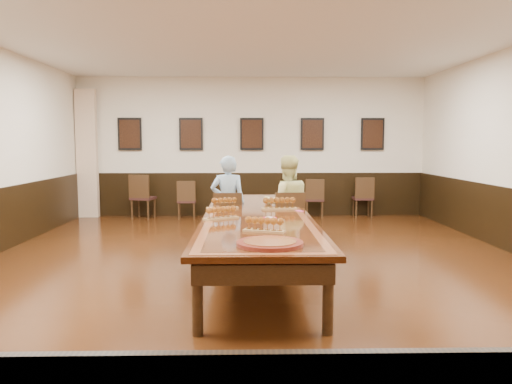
{
  "coord_description": "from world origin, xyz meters",
  "views": [
    {
      "loc": [
        -0.16,
        -6.62,
        1.71
      ],
      "look_at": [
        0.0,
        0.5,
        1.0
      ],
      "focal_mm": 35.0,
      "sensor_mm": 36.0,
      "label": 1
    }
  ],
  "objects_px": {
    "spare_chair_b": "(187,200)",
    "carved_platter": "(270,243)",
    "person_man": "(228,203)",
    "person_woman": "(287,204)",
    "spare_chair_c": "(315,198)",
    "conference_table": "(257,224)",
    "spare_chair_d": "(363,197)",
    "chair_woman": "(288,223)",
    "spare_chair_a": "(143,196)",
    "chair_man": "(228,221)"
  },
  "relations": [
    {
      "from": "spare_chair_b",
      "to": "carved_platter",
      "type": "xyz_separation_m",
      "value": [
        1.54,
        -6.53,
        0.34
      ]
    },
    {
      "from": "person_man",
      "to": "person_woman",
      "type": "relative_size",
      "value": 0.99
    },
    {
      "from": "spare_chair_c",
      "to": "person_woman",
      "type": "xyz_separation_m",
      "value": [
        -0.94,
        -3.57,
        0.31
      ]
    },
    {
      "from": "spare_chair_b",
      "to": "conference_table",
      "type": "distance_m",
      "value": 4.72
    },
    {
      "from": "person_woman",
      "to": "spare_chair_d",
      "type": "bearing_deg",
      "value": -124.22
    },
    {
      "from": "spare_chair_c",
      "to": "person_man",
      "type": "height_order",
      "value": "person_man"
    },
    {
      "from": "person_man",
      "to": "carved_platter",
      "type": "height_order",
      "value": "person_man"
    },
    {
      "from": "spare_chair_c",
      "to": "person_woman",
      "type": "distance_m",
      "value": 3.7
    },
    {
      "from": "conference_table",
      "to": "chair_woman",
      "type": "bearing_deg",
      "value": 62.02
    },
    {
      "from": "person_man",
      "to": "person_woman",
      "type": "xyz_separation_m",
      "value": [
        0.92,
        -0.2,
        0.0
      ]
    },
    {
      "from": "spare_chair_b",
      "to": "person_woman",
      "type": "distance_m",
      "value": 3.97
    },
    {
      "from": "spare_chair_d",
      "to": "conference_table",
      "type": "bearing_deg",
      "value": 62.96
    },
    {
      "from": "spare_chair_c",
      "to": "conference_table",
      "type": "distance_m",
      "value": 4.83
    },
    {
      "from": "spare_chair_d",
      "to": "person_woman",
      "type": "bearing_deg",
      "value": 62.07
    },
    {
      "from": "spare_chair_d",
      "to": "person_man",
      "type": "xyz_separation_m",
      "value": [
        -2.98,
        -3.46,
        0.29
      ]
    },
    {
      "from": "person_woman",
      "to": "conference_table",
      "type": "xyz_separation_m",
      "value": [
        -0.49,
        -1.04,
        -0.15
      ]
    },
    {
      "from": "spare_chair_a",
      "to": "chair_woman",
      "type": "bearing_deg",
      "value": 141.23
    },
    {
      "from": "chair_woman",
      "to": "carved_platter",
      "type": "relative_size",
      "value": 1.25
    },
    {
      "from": "spare_chair_a",
      "to": "spare_chair_d",
      "type": "relative_size",
      "value": 1.08
    },
    {
      "from": "chair_man",
      "to": "person_woman",
      "type": "height_order",
      "value": "person_woman"
    },
    {
      "from": "spare_chair_d",
      "to": "chair_man",
      "type": "bearing_deg",
      "value": 51.55
    },
    {
      "from": "person_woman",
      "to": "carved_platter",
      "type": "height_order",
      "value": "person_woman"
    },
    {
      "from": "chair_woman",
      "to": "spare_chair_a",
      "type": "relative_size",
      "value": 0.97
    },
    {
      "from": "spare_chair_b",
      "to": "person_man",
      "type": "distance_m",
      "value": 3.42
    },
    {
      "from": "spare_chair_b",
      "to": "carved_platter",
      "type": "height_order",
      "value": "spare_chair_b"
    },
    {
      "from": "carved_platter",
      "to": "spare_chair_d",
      "type": "bearing_deg",
      "value": 69.89
    },
    {
      "from": "chair_man",
      "to": "spare_chair_a",
      "type": "xyz_separation_m",
      "value": [
        -2.02,
        3.41,
        0.03
      ]
    },
    {
      "from": "chair_woman",
      "to": "person_woman",
      "type": "xyz_separation_m",
      "value": [
        -0.01,
        0.1,
        0.27
      ]
    },
    {
      "from": "spare_chair_b",
      "to": "spare_chair_c",
      "type": "xyz_separation_m",
      "value": [
        2.89,
        0.13,
        0.01
      ]
    },
    {
      "from": "chair_woman",
      "to": "conference_table",
      "type": "bearing_deg",
      "value": 57.11
    },
    {
      "from": "chair_man",
      "to": "spare_chair_c",
      "type": "height_order",
      "value": "chair_man"
    },
    {
      "from": "spare_chair_b",
      "to": "spare_chair_c",
      "type": "bearing_deg",
      "value": 178.36
    },
    {
      "from": "spare_chair_d",
      "to": "spare_chair_a",
      "type": "bearing_deg",
      "value": 3.13
    },
    {
      "from": "spare_chair_d",
      "to": "person_man",
      "type": "bearing_deg",
      "value": 50.73
    },
    {
      "from": "spare_chair_d",
      "to": "person_man",
      "type": "distance_m",
      "value": 4.58
    },
    {
      "from": "spare_chair_b",
      "to": "person_man",
      "type": "bearing_deg",
      "value": 103.53
    },
    {
      "from": "spare_chair_a",
      "to": "spare_chair_d",
      "type": "bearing_deg",
      "value": -166.23
    },
    {
      "from": "spare_chair_a",
      "to": "person_man",
      "type": "xyz_separation_m",
      "value": [
        2.02,
        -3.31,
        0.25
      ]
    },
    {
      "from": "person_woman",
      "to": "carved_platter",
      "type": "relative_size",
      "value": 1.95
    },
    {
      "from": "person_man",
      "to": "spare_chair_a",
      "type": "bearing_deg",
      "value": -59.65
    },
    {
      "from": "chair_woman",
      "to": "person_woman",
      "type": "relative_size",
      "value": 0.64
    },
    {
      "from": "spare_chair_c",
      "to": "person_man",
      "type": "bearing_deg",
      "value": 67.98
    },
    {
      "from": "spare_chair_a",
      "to": "carved_platter",
      "type": "bearing_deg",
      "value": 122.92
    },
    {
      "from": "person_man",
      "to": "conference_table",
      "type": "relative_size",
      "value": 0.3
    },
    {
      "from": "chair_man",
      "to": "conference_table",
      "type": "height_order",
      "value": "chair_man"
    },
    {
      "from": "chair_woman",
      "to": "spare_chair_b",
      "type": "height_order",
      "value": "chair_woman"
    },
    {
      "from": "chair_woman",
      "to": "carved_platter",
      "type": "height_order",
      "value": "chair_woman"
    },
    {
      "from": "chair_man",
      "to": "conference_table",
      "type": "distance_m",
      "value": 1.22
    },
    {
      "from": "chair_man",
      "to": "spare_chair_c",
      "type": "bearing_deg",
      "value": -119.08
    },
    {
      "from": "person_man",
      "to": "chair_man",
      "type": "bearing_deg",
      "value": 90.0
    }
  ]
}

